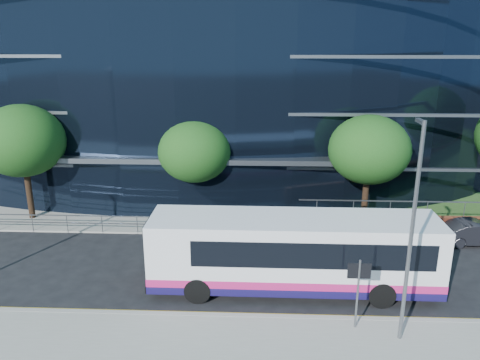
{
  "coord_description": "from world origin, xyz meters",
  "views": [
    {
      "loc": [
        0.82,
        -17.03,
        10.67
      ],
      "look_at": [
        -0.27,
        8.0,
        2.96
      ],
      "focal_mm": 35.0,
      "sensor_mm": 36.0,
      "label": 1
    }
  ],
  "objects_px": {
    "tree_far_b": "(195,152)",
    "tree_far_c": "(369,150)",
    "city_bus": "(296,252)",
    "parked_car": "(477,233)",
    "street_sign": "(359,280)",
    "streetlight_east": "(412,229)",
    "tree_far_a": "(22,141)",
    "tree_dist_e": "(456,90)"
  },
  "relations": [
    {
      "from": "city_bus",
      "to": "parked_car",
      "type": "xyz_separation_m",
      "value": [
        10.03,
        5.13,
        -1.13
      ]
    },
    {
      "from": "tree_far_b",
      "to": "tree_far_c",
      "type": "bearing_deg",
      "value": -2.86
    },
    {
      "from": "tree_far_a",
      "to": "tree_far_b",
      "type": "bearing_deg",
      "value": 2.86
    },
    {
      "from": "tree_far_a",
      "to": "city_bus",
      "type": "bearing_deg",
      "value": -26.32
    },
    {
      "from": "street_sign",
      "to": "tree_far_c",
      "type": "bearing_deg",
      "value": 76.71
    },
    {
      "from": "parked_car",
      "to": "streetlight_east",
      "type": "bearing_deg",
      "value": 139.39
    },
    {
      "from": "tree_far_a",
      "to": "streetlight_east",
      "type": "xyz_separation_m",
      "value": [
        19.0,
        -11.17,
        -0.42
      ]
    },
    {
      "from": "tree_far_c",
      "to": "streetlight_east",
      "type": "bearing_deg",
      "value": -95.11
    },
    {
      "from": "street_sign",
      "to": "city_bus",
      "type": "relative_size",
      "value": 0.23
    },
    {
      "from": "tree_dist_e",
      "to": "parked_car",
      "type": "bearing_deg",
      "value": -109.01
    },
    {
      "from": "streetlight_east",
      "to": "tree_far_a",
      "type": "bearing_deg",
      "value": 149.54
    },
    {
      "from": "streetlight_east",
      "to": "city_bus",
      "type": "height_order",
      "value": "streetlight_east"
    },
    {
      "from": "city_bus",
      "to": "tree_far_b",
      "type": "bearing_deg",
      "value": 123.93
    },
    {
      "from": "streetlight_east",
      "to": "city_bus",
      "type": "distance_m",
      "value": 5.69
    },
    {
      "from": "tree_far_b",
      "to": "parked_car",
      "type": "distance_m",
      "value": 16.15
    },
    {
      "from": "street_sign",
      "to": "streetlight_east",
      "type": "height_order",
      "value": "streetlight_east"
    },
    {
      "from": "city_bus",
      "to": "parked_car",
      "type": "distance_m",
      "value": 11.32
    },
    {
      "from": "tree_far_b",
      "to": "parked_car",
      "type": "xyz_separation_m",
      "value": [
        15.46,
        -3.0,
        -3.56
      ]
    },
    {
      "from": "tree_far_b",
      "to": "streetlight_east",
      "type": "distance_m",
      "value": 14.74
    },
    {
      "from": "streetlight_east",
      "to": "parked_car",
      "type": "relative_size",
      "value": 2.03
    },
    {
      "from": "tree_far_c",
      "to": "parked_car",
      "type": "distance_m",
      "value": 7.15
    },
    {
      "from": "tree_far_c",
      "to": "city_bus",
      "type": "relative_size",
      "value": 0.53
    },
    {
      "from": "street_sign",
      "to": "streetlight_east",
      "type": "bearing_deg",
      "value": -21.36
    },
    {
      "from": "tree_far_c",
      "to": "city_bus",
      "type": "height_order",
      "value": "tree_far_c"
    },
    {
      "from": "street_sign",
      "to": "tree_far_a",
      "type": "xyz_separation_m",
      "value": [
        -17.5,
        10.59,
        2.71
      ]
    },
    {
      "from": "street_sign",
      "to": "tree_far_b",
      "type": "distance_m",
      "value": 13.54
    },
    {
      "from": "tree_far_a",
      "to": "city_bus",
      "type": "height_order",
      "value": "tree_far_a"
    },
    {
      "from": "tree_dist_e",
      "to": "streetlight_east",
      "type": "relative_size",
      "value": 0.81
    },
    {
      "from": "street_sign",
      "to": "tree_far_a",
      "type": "bearing_deg",
      "value": 148.83
    },
    {
      "from": "street_sign",
      "to": "city_bus",
      "type": "xyz_separation_m",
      "value": [
        -2.07,
        2.95,
        -0.38
      ]
    },
    {
      "from": "tree_dist_e",
      "to": "parked_car",
      "type": "height_order",
      "value": "tree_dist_e"
    },
    {
      "from": "tree_dist_e",
      "to": "parked_car",
      "type": "xyz_separation_m",
      "value": [
        -11.54,
        -33.5,
        -3.89
      ]
    },
    {
      "from": "tree_far_b",
      "to": "street_sign",
      "type": "bearing_deg",
      "value": -55.92
    },
    {
      "from": "tree_far_b",
      "to": "tree_far_c",
      "type": "distance_m",
      "value": 10.02
    },
    {
      "from": "tree_dist_e",
      "to": "streetlight_east",
      "type": "xyz_separation_m",
      "value": [
        -18.0,
        -42.17,
        -0.1
      ]
    },
    {
      "from": "street_sign",
      "to": "tree_dist_e",
      "type": "bearing_deg",
      "value": 64.88
    },
    {
      "from": "tree_dist_e",
      "to": "parked_car",
      "type": "relative_size",
      "value": 1.65
    },
    {
      "from": "streetlight_east",
      "to": "city_bus",
      "type": "xyz_separation_m",
      "value": [
        -3.57,
        3.54,
        -2.67
      ]
    },
    {
      "from": "streetlight_east",
      "to": "parked_car",
      "type": "bearing_deg",
      "value": 53.32
    },
    {
      "from": "tree_far_c",
      "to": "tree_dist_e",
      "type": "relative_size",
      "value": 1.0
    },
    {
      "from": "tree_far_b",
      "to": "parked_car",
      "type": "bearing_deg",
      "value": -10.98
    },
    {
      "from": "tree_far_b",
      "to": "tree_far_c",
      "type": "xyz_separation_m",
      "value": [
        10.0,
        -0.5,
        0.33
      ]
    }
  ]
}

